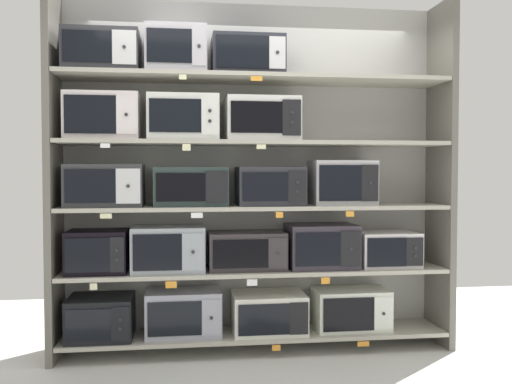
{
  "coord_description": "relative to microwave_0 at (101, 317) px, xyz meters",
  "views": [
    {
      "loc": [
        -0.56,
        -4.23,
        1.36
      ],
      "look_at": [
        0.0,
        0.0,
        1.2
      ],
      "focal_mm": 39.86,
      "sensor_mm": 36.0,
      "label": 1
    }
  ],
  "objects": [
    {
      "name": "price_tag_13",
      "position": [
        0.6,
        -0.23,
        1.72
      ],
      "size": [
        0.05,
        0.0,
        0.03
      ],
      "primitive_type": "cube",
      "color": "beige"
    },
    {
      "name": "price_tag_10",
      "position": [
        0.07,
        -0.23,
        1.24
      ],
      "size": [
        0.07,
        0.0,
        0.03
      ],
      "primitive_type": "cube",
      "color": "white"
    },
    {
      "name": "microwave_2",
      "position": [
        1.24,
        -0.0,
        -0.0
      ],
      "size": [
        0.55,
        0.42,
        0.29
      ],
      "color": "silver",
      "rests_on": "shelf_0"
    },
    {
      "name": "price_tag_7",
      "position": [
        0.7,
        -0.23,
        0.76
      ],
      "size": [
        0.08,
        0.0,
        0.04
      ],
      "primitive_type": "cube",
      "color": "white"
    },
    {
      "name": "microwave_3",
      "position": [
        1.89,
        -0.0,
        0.0
      ],
      "size": [
        0.57,
        0.35,
        0.31
      ],
      "color": "silver",
      "rests_on": "shelf_0"
    },
    {
      "name": "price_tag_3",
      "position": [
        0.51,
        -0.23,
        0.27
      ],
      "size": [
        0.08,
        0.0,
        0.05
      ],
      "primitive_type": "cube",
      "color": "orange"
    },
    {
      "name": "price_tag_9",
      "position": [
        1.81,
        -0.23,
        0.76
      ],
      "size": [
        0.06,
        0.0,
        0.04
      ],
      "primitive_type": "cube",
      "color": "orange"
    },
    {
      "name": "price_tag_12",
      "position": [
        1.15,
        -0.23,
        1.24
      ],
      "size": [
        0.07,
        0.0,
        0.03
      ],
      "primitive_type": "cube",
      "color": "beige"
    },
    {
      "name": "back_panel",
      "position": [
        1.15,
        0.25,
        1.04
      ],
      "size": [
        3.08,
        0.04,
        2.67
      ],
      "primitive_type": "cube",
      "color": "#B2B2AD",
      "rests_on": "ground"
    },
    {
      "name": "microwave_12",
      "position": [
        1.81,
        -0.0,
        0.98
      ],
      "size": [
        0.48,
        0.36,
        0.34
      ],
      "color": "#B6B3B6",
      "rests_on": "shelf_2"
    },
    {
      "name": "price_tag_6",
      "position": [
        0.07,
        -0.23,
        0.76
      ],
      "size": [
        0.08,
        0.0,
        0.03
      ],
      "primitive_type": "cube",
      "color": "beige"
    },
    {
      "name": "microwave_0",
      "position": [
        0.0,
        0.0,
        0.0
      ],
      "size": [
        0.47,
        0.43,
        0.3
      ],
      "color": "black",
      "rests_on": "shelf_0"
    },
    {
      "name": "microwave_10",
      "position": [
        0.66,
        0.0,
        0.96
      ],
      "size": [
        0.54,
        0.39,
        0.29
      ],
      "color": "#263432",
      "rests_on": "shelf_2"
    },
    {
      "name": "price_tag_1",
      "position": [
        1.91,
        -0.23,
        -0.2
      ],
      "size": [
        0.09,
        0.0,
        0.04
      ],
      "primitive_type": "cube",
      "color": "orange"
    },
    {
      "name": "price_tag_14",
      "position": [
        1.12,
        -0.23,
        1.72
      ],
      "size": [
        0.08,
        0.0,
        0.03
      ],
      "primitive_type": "cube",
      "color": "orange"
    },
    {
      "name": "shelf_4",
      "position": [
        1.15,
        0.0,
        1.76
      ],
      "size": [
        2.88,
        0.46,
        0.03
      ],
      "primitive_type": "cube",
      "color": "#ADA899"
    },
    {
      "name": "shelf_3",
      "position": [
        1.15,
        0.0,
        1.28
      ],
      "size": [
        2.88,
        0.46,
        0.03
      ],
      "primitive_type": "cube",
      "color": "#ADA899"
    },
    {
      "name": "microwave_16",
      "position": [
        0.03,
        0.0,
        1.92
      ],
      "size": [
        0.53,
        0.43,
        0.29
      ],
      "color": "#2E2D32",
      "rests_on": "shelf_4"
    },
    {
      "name": "shelf_0",
      "position": [
        1.15,
        0.0,
        -0.17
      ],
      "size": [
        2.88,
        0.46,
        0.03
      ],
      "primitive_type": "cube",
      "color": "#ADA899",
      "rests_on": "ground"
    },
    {
      "name": "microwave_18",
      "position": [
        1.08,
        -0.0,
        1.92
      ],
      "size": [
        0.53,
        0.38,
        0.29
      ],
      "color": "#272831",
      "rests_on": "shelf_4"
    },
    {
      "name": "microwave_6",
      "position": [
        1.07,
        -0.0,
        0.47
      ],
      "size": [
        0.57,
        0.36,
        0.28
      ],
      "color": "#332E30",
      "rests_on": "shelf_1"
    },
    {
      "name": "price_tag_0",
      "position": [
        1.26,
        -0.23,
        -0.21
      ],
      "size": [
        0.06,
        0.0,
        0.04
      ],
      "primitive_type": "cube",
      "color": "orange"
    },
    {
      "name": "microwave_4",
      "position": [
        -0.02,
        -0.0,
        0.48
      ],
      "size": [
        0.43,
        0.38,
        0.31
      ],
      "color": "black",
      "rests_on": "shelf_1"
    },
    {
      "name": "microwave_17",
      "position": [
        0.55,
        0.0,
        1.94
      ],
      "size": [
        0.44,
        0.42,
        0.34
      ],
      "color": "#B5B0B9",
      "rests_on": "shelf_4"
    },
    {
      "name": "microwave_5",
      "position": [
        0.49,
        -0.0,
        0.5
      ],
      "size": [
        0.53,
        0.4,
        0.33
      ],
      "color": "#969FA7",
      "rests_on": "shelf_1"
    },
    {
      "name": "shelf_1",
      "position": [
        1.15,
        0.0,
        0.32
      ],
      "size": [
        2.88,
        0.46,
        0.03
      ],
      "primitive_type": "cube",
      "color": "#ADA899"
    },
    {
      "name": "price_tag_2",
      "position": [
        -0.02,
        -0.23,
        0.27
      ],
      "size": [
        0.05,
        0.0,
        0.05
      ],
      "primitive_type": "cube",
      "color": "beige"
    },
    {
      "name": "upright_right",
      "position": [
        2.61,
        0.0,
        1.04
      ],
      "size": [
        0.05,
        0.46,
        2.67
      ],
      "primitive_type": "cube",
      "color": "#68645B",
      "rests_on": "ground"
    },
    {
      "name": "microwave_14",
      "position": [
        0.6,
        0.0,
        1.46
      ],
      "size": [
        0.51,
        0.43,
        0.33
      ],
      "color": "silver",
      "rests_on": "shelf_3"
    },
    {
      "name": "microwave_11",
      "position": [
        1.25,
        0.0,
        0.96
      ],
      "size": [
        0.49,
        0.41,
        0.29
      ],
      "color": "#2B2B31",
      "rests_on": "shelf_2"
    },
    {
      "name": "microwave_13",
      "position": [
        0.03,
        -0.0,
        1.46
      ],
      "size": [
        0.52,
        0.36,
        0.34
      ],
      "color": "silver",
      "rests_on": "shelf_3"
    },
    {
      "name": "microwave_8",
      "position": [
        2.17,
        -0.0,
        0.46
      ],
      "size": [
        0.46,
        0.36,
        0.27
      ],
      "color": "silver",
      "rests_on": "shelf_1"
    },
    {
      "name": "price_tag_11",
      "position": [
        0.62,
        -0.23,
        1.24
      ],
      "size": [
        0.06,
        0.0,
        0.05
      ],
      "primitive_type": "cube",
      "color": "beige"
    },
    {
      "name": "upright_left",
      "position": [
        -0.32,
        0.0,
        1.04
      ],
      "size": [
        0.05,
        0.46,
        2.67
      ],
      "primitive_type": "cube",
      "color": "#68645B",
      "rests_on": "ground"
    },
    {
      "name": "microwave_9",
      "position": [
        0.04,
        -0.0,
        0.97
      ],
      "size": [
        0.55,
        0.4,
        0.31
      ],
      "color": "#323336",
      "rests_on": "shelf_2"
    },
    {
      "name": "price_tag_4",
      "position": [
        1.09,
        -0.23,
        0.27
      ],
      "size": [
        0.07,
        0.0,
        0.05
      ],
      "primitive_type": "cube",
      "color": "white"
    },
    {
      "name": "microwave_1",
      "position": [
        0.6,
        -0.0,
        0.02
      ],
      "size": [
        0.55,
        0.37,
        0.33
      ],
      "color": "#9EA0AF",
      "rests_on": "shelf_0"
    },
    {
      "name": "price_tag_8",
      "position": [
        1.28,
        -0.23,
        0.76
      ],
      "size": [
        0.05,
        0.0,
        0.04
      ],
      "primitive_type": "cube",
      "color": "orange"
    },
    {
      "name": "price_tag_5",
      "position": [
        1.63,
        -0.23,
        0.27
      ],
      "size": [
        0.06,
        0.0,
        0.05
      ],
      "primitive_type": "cube",
      "color": "orange"
    },
    {
      "name": "microwave_15",
      "position": [
        1.19,
        0.0,
        1.46
      ],
      "size": [
        0.54,
        0.4,
        0.32
      ],
      "color": "silver",
      "rests_on": "shelf_3"
    },
    {
      "name": "microwave_7",
      "position": [
        1.65,
        -0.0,
        0.5
      ],
      "size": [
        0.52,
        0.4,
        0.33
      ],
      "color": "#322C36",
      "rests_on": "shelf_1"
    },
    {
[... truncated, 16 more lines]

